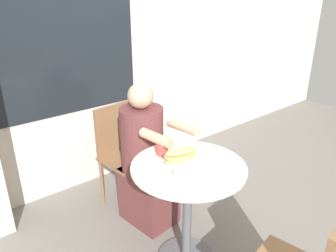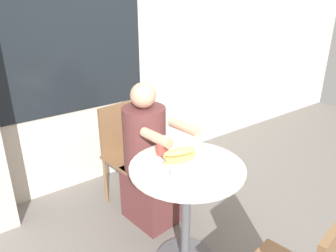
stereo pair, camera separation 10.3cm
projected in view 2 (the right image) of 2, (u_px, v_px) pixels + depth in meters
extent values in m
cube|color=beige|center=(85.00, 33.00, 2.80)|extent=(8.00, 0.08, 2.80)
cube|color=black|center=(67.00, 4.00, 2.59)|extent=(1.30, 0.01, 1.79)
cylinder|color=beige|center=(187.00, 168.00, 2.01)|extent=(0.72, 0.72, 0.02)
cylinder|color=#515156|center=(186.00, 216.00, 2.15)|extent=(0.06, 0.06, 0.71)
cube|color=brown|center=(131.00, 158.00, 2.74)|extent=(0.42, 0.42, 0.02)
cube|color=brown|center=(118.00, 128.00, 2.78)|extent=(0.35, 0.07, 0.42)
cylinder|color=brown|center=(159.00, 181.00, 2.82)|extent=(0.03, 0.03, 0.43)
cylinder|color=brown|center=(128.00, 197.00, 2.62)|extent=(0.03, 0.03, 0.43)
cylinder|color=brown|center=(136.00, 167.00, 3.05)|extent=(0.03, 0.03, 0.43)
cylinder|color=brown|center=(106.00, 180.00, 2.84)|extent=(0.03, 0.03, 0.43)
cube|color=brown|center=(151.00, 195.00, 2.62)|extent=(0.35, 0.44, 0.45)
cylinder|color=brown|center=(144.00, 139.00, 2.48)|extent=(0.33, 0.33, 0.50)
sphere|color=tan|center=(143.00, 95.00, 2.35)|extent=(0.19, 0.19, 0.19)
cylinder|color=tan|center=(184.00, 127.00, 2.30)|extent=(0.10, 0.27, 0.07)
cylinder|color=tan|center=(156.00, 138.00, 2.14)|extent=(0.10, 0.27, 0.07)
cylinder|color=white|center=(180.00, 162.00, 2.05)|extent=(0.20, 0.20, 0.01)
ellipsoid|color=tan|center=(180.00, 159.00, 2.04)|extent=(0.23, 0.12, 0.04)
cube|color=#D6BC66|center=(180.00, 155.00, 2.03)|extent=(0.21, 0.12, 0.01)
ellipsoid|color=tan|center=(180.00, 152.00, 2.02)|extent=(0.23, 0.12, 0.04)
cylinder|color=#B73D38|center=(162.00, 147.00, 2.14)|extent=(0.08, 0.08, 0.11)
cylinder|color=white|center=(162.00, 138.00, 2.11)|extent=(0.08, 0.08, 0.01)
cube|color=silver|center=(182.00, 175.00, 1.85)|extent=(0.09, 0.09, 0.06)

